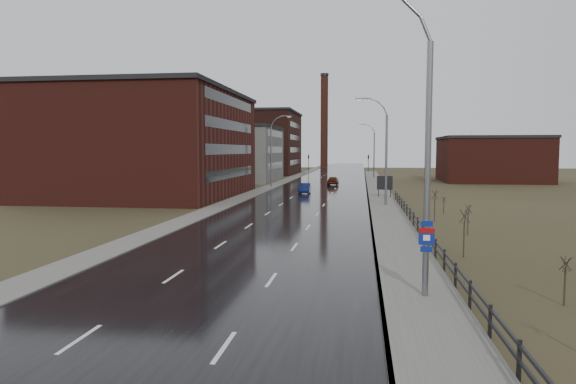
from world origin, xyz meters
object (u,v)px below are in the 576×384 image
(billboard, at_px, (385,184))
(car_near, at_px, (305,189))
(streetlight_main, at_px, (419,146))
(car_far, at_px, (333,181))

(billboard, height_order, car_near, billboard)
(billboard, xyz_separation_m, car_near, (-10.46, 5.11, -1.12))
(car_near, bearing_deg, streetlight_main, -80.84)
(billboard, relative_size, car_far, 0.63)
(billboard, distance_m, car_near, 11.69)
(streetlight_main, bearing_deg, billboard, 89.17)
(streetlight_main, height_order, car_far, streetlight_main)
(billboard, bearing_deg, streetlight_main, -90.83)
(car_near, bearing_deg, car_far, 78.40)
(streetlight_main, height_order, car_near, streetlight_main)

